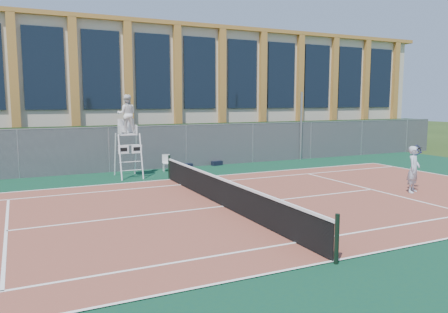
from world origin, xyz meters
name	(u,v)px	position (x,y,z in m)	size (l,w,h in m)	color
ground	(224,207)	(0.00, 0.00, 0.00)	(120.00, 120.00, 0.00)	#233814
apron	(211,201)	(0.00, 1.00, 0.01)	(36.00, 20.00, 0.01)	#0C382A
tennis_court	(224,207)	(0.00, 0.00, 0.02)	(23.77, 10.97, 0.02)	brown
tennis_net	(224,191)	(0.00, 0.00, 0.54)	(0.10, 11.30, 1.10)	black
fence	(149,148)	(0.00, 8.80, 1.10)	(40.00, 0.06, 2.20)	#595E60
hedge	(143,146)	(0.00, 10.00, 1.10)	(40.00, 1.40, 2.20)	black
building	(111,91)	(0.00, 17.95, 4.15)	(45.00, 10.60, 8.22)	beige
steel_pole	(301,126)	(9.21, 8.70, 2.00)	(0.12, 0.12, 4.00)	#9EA0A5
umpire_chair	(127,116)	(-1.48, 7.05, 2.77)	(1.06, 1.63, 3.80)	white
plastic_chair	(166,161)	(0.62, 7.95, 0.49)	(0.44, 0.44, 0.82)	silver
sports_bag_near	(185,167)	(1.56, 7.81, 0.17)	(0.76, 0.30, 0.32)	black
sports_bag_far	(217,163)	(3.68, 8.60, 0.13)	(0.60, 0.26, 0.24)	black
tennis_player	(414,169)	(7.42, -1.07, 0.91)	(1.04, 0.77, 1.77)	#B0C1D3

